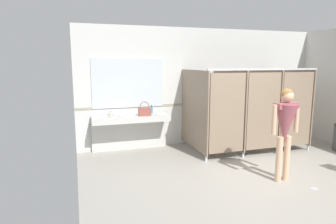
% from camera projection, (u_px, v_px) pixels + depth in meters
% --- Properties ---
extents(ground_plane, '(6.82, 6.04, 0.10)m').
position_uv_depth(ground_plane, '(270.00, 181.00, 5.41)').
color(ground_plane, '#9E998E').
extents(wall_back, '(6.82, 0.12, 3.00)m').
position_uv_depth(wall_back, '(207.00, 86.00, 7.76)').
color(wall_back, silver).
rests_on(wall_back, ground_plane).
extents(wall_back_tile_band, '(6.82, 0.01, 0.06)m').
position_uv_depth(wall_back_tile_band, '(208.00, 103.00, 7.77)').
color(wall_back_tile_band, '#9E937F').
rests_on(wall_back_tile_band, wall_back).
extents(vanity_counter, '(1.83, 0.56, 1.00)m').
position_uv_depth(vanity_counter, '(130.00, 125.00, 7.00)').
color(vanity_counter, silver).
rests_on(vanity_counter, ground_plane).
extents(mirror_panel, '(1.73, 0.02, 1.19)m').
position_uv_depth(mirror_panel, '(128.00, 83.00, 7.02)').
color(mirror_panel, silver).
rests_on(mirror_panel, wall_back).
extents(bathroom_stalls, '(2.81, 1.54, 2.00)m').
position_uv_depth(bathroom_stalls, '(250.00, 108.00, 7.03)').
color(bathroom_stalls, '#84705B').
rests_on(bathroom_stalls, ground_plane).
extents(person_standing, '(0.59, 0.43, 1.68)m').
position_uv_depth(person_standing, '(285.00, 123.00, 5.12)').
color(person_standing, '#DBAD89').
rests_on(person_standing, ground_plane).
extents(handbag, '(0.28, 0.14, 0.34)m').
position_uv_depth(handbag, '(145.00, 111.00, 6.82)').
color(handbag, '#934C42').
rests_on(handbag, vanity_counter).
extents(soap_dispenser, '(0.07, 0.07, 0.19)m').
position_uv_depth(soap_dispenser, '(152.00, 110.00, 7.19)').
color(soap_dispenser, teal).
rests_on(soap_dispenser, vanity_counter).
extents(paper_cup, '(0.07, 0.07, 0.08)m').
position_uv_depth(paper_cup, '(111.00, 116.00, 6.61)').
color(paper_cup, beige).
rests_on(paper_cup, vanity_counter).
extents(floor_drain_cover, '(0.14, 0.14, 0.01)m').
position_uv_depth(floor_drain_cover, '(314.00, 188.00, 4.95)').
color(floor_drain_cover, '#B7BABF').
rests_on(floor_drain_cover, ground_plane).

